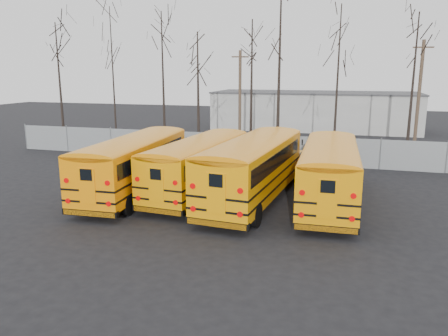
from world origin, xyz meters
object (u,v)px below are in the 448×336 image
(utility_pole_left, at_px, (240,98))
(utility_pole_right, at_px, (419,95))
(bus_b, at_px, (200,161))
(bus_c, at_px, (255,164))
(bus_d, at_px, (330,168))
(bus_a, at_px, (136,160))

(utility_pole_left, bearing_deg, utility_pole_right, -12.81)
(utility_pole_left, bearing_deg, bus_b, -102.73)
(bus_c, relative_size, bus_d, 1.06)
(utility_pole_right, bearing_deg, bus_b, -130.68)
(bus_d, bearing_deg, bus_c, -174.50)
(bus_d, xyz_separation_m, utility_pole_left, (-8.40, 15.41, 2.35))
(utility_pole_left, relative_size, utility_pole_right, 0.92)
(bus_c, bearing_deg, utility_pole_right, 66.10)
(bus_b, relative_size, bus_d, 0.98)
(bus_d, bearing_deg, utility_pole_left, 116.73)
(bus_a, xyz_separation_m, bus_d, (9.91, 0.89, -0.01))
(bus_b, distance_m, bus_d, 6.68)
(bus_d, distance_m, utility_pole_left, 17.71)
(bus_b, height_order, bus_c, bus_c)
(bus_b, relative_size, utility_pole_left, 1.34)
(bus_d, bearing_deg, utility_pole_right, 68.85)
(bus_b, bearing_deg, utility_pole_left, 100.71)
(bus_d, relative_size, utility_pole_right, 1.26)
(bus_b, distance_m, utility_pole_left, 15.58)
(bus_b, distance_m, utility_pole_right, 21.27)
(utility_pole_left, xyz_separation_m, utility_pole_right, (14.35, 1.60, 0.36))
(bus_d, bearing_deg, bus_b, 177.19)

